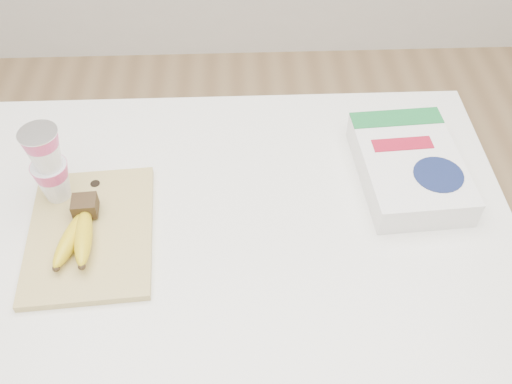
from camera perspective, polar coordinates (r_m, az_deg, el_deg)
room at (r=0.86m, az=-6.83°, el=14.13°), size 4.00×4.00×4.00m
table at (r=1.54m, az=-3.85°, el=-14.50°), size 1.25×0.83×0.93m
cutting_board at (r=1.17m, az=-16.19°, el=-3.93°), size 0.26×0.34×0.02m
bananas at (r=1.14m, az=-17.32°, el=-3.81°), size 0.08×0.18×0.05m
yogurt_stack at (r=1.18m, az=-20.09°, el=2.74°), size 0.08×0.08×0.17m
cereal_box at (r=1.25m, az=15.06°, el=2.47°), size 0.22×0.31×0.07m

